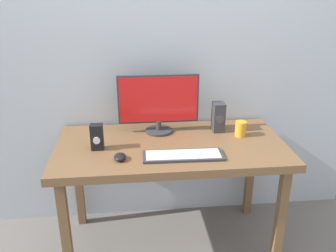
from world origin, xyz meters
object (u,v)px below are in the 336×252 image
mouse (120,157)px  coffee_mug (241,129)px  keyboard_primary (183,155)px  speaker_right (218,117)px  monitor (158,102)px  desk (171,154)px  audio_controller (97,137)px

mouse → coffee_mug: (0.78, 0.26, 0.03)m
keyboard_primary → speaker_right: 0.48m
speaker_right → coffee_mug: (0.13, -0.10, -0.05)m
monitor → mouse: size_ratio=5.81×
speaker_right → monitor: bearing=175.7°
mouse → speaker_right: 0.76m
monitor → keyboard_primary: monitor is taller
desk → speaker_right: (0.34, 0.18, 0.17)m
monitor → speaker_right: (0.40, -0.03, -0.11)m
desk → audio_controller: 0.48m
speaker_right → audio_controller: speaker_right is taller
keyboard_primary → mouse: mouse is taller
speaker_right → desk: bearing=-152.8°
monitor → coffee_mug: bearing=-13.9°
desk → coffee_mug: bearing=9.0°
mouse → audio_controller: size_ratio=0.58×
audio_controller → keyboard_primary: bearing=-17.7°
speaker_right → coffee_mug: 0.17m
mouse → coffee_mug: size_ratio=0.92×
monitor → mouse: bearing=-122.7°
coffee_mug → monitor: bearing=166.1°
speaker_right → audio_controller: (-0.79, -0.21, -0.02)m
monitor → keyboard_primary: bearing=-74.4°
desk → keyboard_primary: keyboard_primary is taller
keyboard_primary → audio_controller: 0.53m
desk → audio_controller: (-0.45, -0.03, 0.15)m
mouse → speaker_right: bearing=29.2°
monitor → mouse: monitor is taller
mouse → desk: bearing=31.2°
desk → coffee_mug: size_ratio=14.41×
mouse → audio_controller: bearing=131.1°
coffee_mug → audio_controller: bearing=-173.5°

